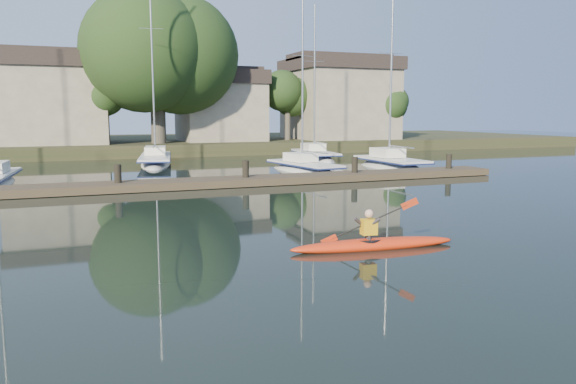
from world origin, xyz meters
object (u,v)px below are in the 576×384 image
object	(u,v)px
sailboat_3	(304,175)
sailboat_4	(390,171)
sailboat_7	(315,162)
kayak	(373,242)
dock	(185,184)
sailboat_6	(156,167)

from	to	relation	value
sailboat_3	sailboat_4	size ratio (longest dim) A/B	0.94
sailboat_3	sailboat_4	world-z (taller)	sailboat_4
sailboat_7	sailboat_4	bearing A→B (deg)	-72.76
sailboat_3	sailboat_7	distance (m)	9.24
kayak	dock	world-z (taller)	kayak
sailboat_3	sailboat_6	bearing A→B (deg)	123.41
sailboat_4	dock	bearing A→B (deg)	-161.96
sailboat_4	sailboat_7	bearing A→B (deg)	100.87
sailboat_4	kayak	bearing A→B (deg)	-123.07
kayak	dock	bearing A→B (deg)	105.22
sailboat_4	sailboat_6	size ratio (longest dim) A/B	0.80
kayak	sailboat_3	size ratio (longest dim) A/B	0.39
kayak	sailboat_7	distance (m)	28.43
kayak	sailboat_4	distance (m)	21.81
dock	sailboat_4	size ratio (longest dim) A/B	2.71
kayak	sailboat_4	size ratio (longest dim) A/B	0.36
sailboat_3	kayak	bearing A→B (deg)	-116.15
sailboat_7	kayak	bearing A→B (deg)	-104.93
sailboat_4	sailboat_6	xyz separation A→B (m)	(-13.52, 8.48, 0.02)
kayak	sailboat_3	world-z (taller)	sailboat_3
sailboat_4	sailboat_7	distance (m)	8.36
sailboat_6	sailboat_7	xyz separation A→B (m)	(11.91, -0.27, -0.01)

